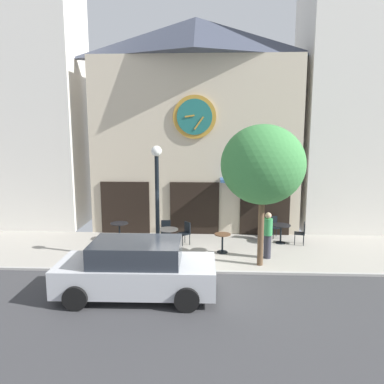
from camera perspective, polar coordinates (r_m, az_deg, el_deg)
The scene contains 17 objects.
ground_plane at distance 11.31m, azimuth -1.00°, elevation -14.25°, with size 29.13×11.24×0.13m.
clock_building at distance 17.09m, azimuth 0.57°, elevation 10.50°, with size 9.17×3.57×9.37m.
neighbor_building_left at distance 19.60m, azimuth -24.10°, elevation 14.70°, with size 5.08×3.13×13.17m.
neighbor_building_right at distance 19.47m, azimuth 26.55°, elevation 14.16°, with size 6.79×3.77×12.89m.
street_lamp at distance 12.73m, azimuth -5.35°, elevation -1.82°, with size 0.36×0.36×4.02m.
street_tree at distance 12.32m, azimuth 10.83°, elevation 4.09°, with size 2.75×2.48×4.73m.
cafe_table_center_right at distance 15.70m, azimuth -11.09°, elevation -5.44°, with size 0.73×0.73×0.75m.
cafe_table_rightmost at distance 14.43m, azimuth -3.67°, elevation -6.46°, with size 0.78×0.78×0.77m.
cafe_table_center_left at distance 14.00m, azimuth 4.69°, elevation -7.40°, with size 0.61×0.61×0.72m.
cafe_table_center at distance 15.47m, azimuth 13.49°, elevation -5.66°, with size 0.76×0.76×0.76m.
cafe_chair_near_tree at distance 16.27m, azimuth 12.49°, elevation -4.98°, with size 0.51×0.51×0.90m.
cafe_chair_facing_street at distance 14.93m, azimuth -1.01°, elevation -6.07°, with size 0.56×0.56×0.90m.
cafe_chair_mid_row at distance 15.23m, azimuth -4.04°, elevation -5.77°, with size 0.43×0.43×0.90m.
cafe_chair_left_end at distance 15.52m, azimuth 16.49°, elevation -5.85°, with size 0.48×0.48×0.90m.
cafe_chair_corner at distance 15.86m, azimuth 10.86°, elevation -5.30°, with size 0.56×0.56×0.90m.
pedestrian_green at distance 13.53m, azimuth 11.55°, elevation -6.44°, with size 0.38×0.38×1.67m.
parked_car_silver at distance 10.52m, azimuth -8.47°, elevation -11.62°, with size 4.33×2.08×1.55m.
Camera 1 is at (0.68, -11.30, 4.53)m, focal length 34.73 mm.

